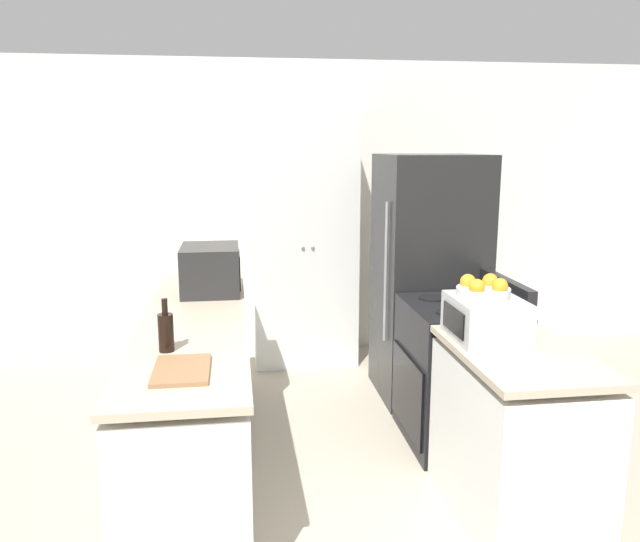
# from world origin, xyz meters

# --- Properties ---
(wall_back) EXTENTS (7.00, 0.06, 2.60)m
(wall_back) POSITION_xyz_m (0.00, 3.46, 1.30)
(wall_back) COLOR silver
(wall_back) RESTS_ON ground_plane
(counter_left) EXTENTS (0.60, 2.56, 0.90)m
(counter_left) POSITION_xyz_m (-0.80, 1.38, 0.43)
(counter_left) COLOR silver
(counter_left) RESTS_ON ground_plane
(counter_right) EXTENTS (0.60, 0.96, 0.90)m
(counter_right) POSITION_xyz_m (0.80, 0.58, 0.43)
(counter_right) COLOR silver
(counter_right) RESTS_ON ground_plane
(pantry_cabinet) EXTENTS (0.87, 0.58, 2.12)m
(pantry_cabinet) POSITION_xyz_m (0.03, 3.13, 1.06)
(pantry_cabinet) COLOR silver
(pantry_cabinet) RESTS_ON ground_plane
(stove) EXTENTS (0.66, 0.74, 1.06)m
(stove) POSITION_xyz_m (0.82, 1.45, 0.46)
(stove) COLOR black
(stove) RESTS_ON ground_plane
(refrigerator) EXTENTS (0.75, 0.75, 1.81)m
(refrigerator) POSITION_xyz_m (0.86, 2.24, 0.90)
(refrigerator) COLOR black
(refrigerator) RESTS_ON ground_plane
(microwave) EXTENTS (0.39, 0.49, 0.32)m
(microwave) POSITION_xyz_m (-0.72, 2.02, 1.05)
(microwave) COLOR black
(microwave) RESTS_ON counter_left
(wine_bottle) EXTENTS (0.07, 0.07, 0.26)m
(wine_bottle) POSITION_xyz_m (-0.90, 0.81, 1.00)
(wine_bottle) COLOR black
(wine_bottle) RESTS_ON counter_left
(toaster_oven) EXTENTS (0.35, 0.41, 0.22)m
(toaster_oven) POSITION_xyz_m (0.70, 0.78, 1.00)
(toaster_oven) COLOR #B2B2B7
(toaster_oven) RESTS_ON counter_right
(fruit_bowl) EXTENTS (0.27, 0.27, 0.11)m
(fruit_bowl) POSITION_xyz_m (0.69, 0.80, 1.15)
(fruit_bowl) COLOR silver
(fruit_bowl) RESTS_ON toaster_oven
(cutting_board) EXTENTS (0.24, 0.37, 0.02)m
(cutting_board) POSITION_xyz_m (-0.80, 0.51, 0.91)
(cutting_board) COLOR #8E6642
(cutting_board) RESTS_ON counter_left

